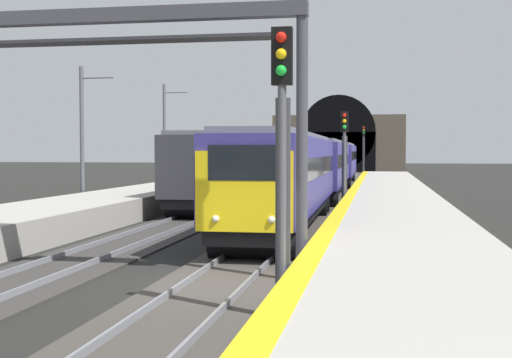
# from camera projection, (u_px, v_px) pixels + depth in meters

# --- Properties ---
(ground_plane) EXTENTS (320.00, 320.00, 0.00)m
(ground_plane) POSITION_uv_depth(u_px,v_px,m) (219.00, 286.00, 16.08)
(ground_plane) COLOR black
(platform_right) EXTENTS (112.00, 4.46, 1.04)m
(platform_right) POSITION_uv_depth(u_px,v_px,m) (406.00, 270.00, 15.30)
(platform_right) COLOR #ADA89E
(platform_right) RESTS_ON ground_plane
(platform_right_edge_strip) EXTENTS (112.00, 0.50, 0.01)m
(platform_right_edge_strip) POSITION_uv_depth(u_px,v_px,m) (318.00, 244.00, 15.63)
(platform_right_edge_strip) COLOR yellow
(platform_right_edge_strip) RESTS_ON platform_right
(track_main_line) EXTENTS (160.00, 3.07, 0.21)m
(track_main_line) POSITION_uv_depth(u_px,v_px,m) (219.00, 285.00, 16.08)
(track_main_line) COLOR #423D38
(track_main_line) RESTS_ON ground_plane
(track_adjacent_line) EXTENTS (160.00, 3.14, 0.21)m
(track_adjacent_line) POSITION_uv_depth(u_px,v_px,m) (32.00, 278.00, 16.92)
(track_adjacent_line) COLOR #383533
(track_adjacent_line) RESTS_ON ground_plane
(train_main_approaching) EXTENTS (55.84, 3.01, 3.86)m
(train_main_approaching) POSITION_uv_depth(u_px,v_px,m) (323.00, 166.00, 45.80)
(train_main_approaching) COLOR navy
(train_main_approaching) RESTS_ON ground_plane
(train_adjacent_platform) EXTENTS (37.94, 2.97, 4.99)m
(train_adjacent_platform) POSITION_uv_depth(u_px,v_px,m) (259.00, 162.00, 48.87)
(train_adjacent_platform) COLOR #333338
(train_adjacent_platform) RESTS_ON ground_plane
(railway_signal_near) EXTENTS (0.39, 0.38, 5.44)m
(railway_signal_near) POSITION_uv_depth(u_px,v_px,m) (282.00, 146.00, 12.60)
(railway_signal_near) COLOR #4C4C54
(railway_signal_near) RESTS_ON ground_plane
(railway_signal_mid) EXTENTS (0.39, 0.38, 5.20)m
(railway_signal_mid) POSITION_uv_depth(u_px,v_px,m) (344.00, 151.00, 35.25)
(railway_signal_mid) COLOR #4C4C54
(railway_signal_mid) RESTS_ON ground_plane
(railway_signal_far) EXTENTS (0.39, 0.38, 6.02)m
(railway_signal_far) POSITION_uv_depth(u_px,v_px,m) (364.00, 147.00, 78.50)
(railway_signal_far) COLOR #38383D
(railway_signal_far) RESTS_ON ground_plane
(overhead_signal_gantry) EXTENTS (0.70, 8.77, 6.71)m
(overhead_signal_gantry) POSITION_uv_depth(u_px,v_px,m) (132.00, 73.00, 16.97)
(overhead_signal_gantry) COLOR #3F3F47
(overhead_signal_gantry) RESTS_ON ground_plane
(tunnel_portal) EXTENTS (2.82, 19.81, 11.51)m
(tunnel_portal) POSITION_uv_depth(u_px,v_px,m) (338.00, 143.00, 103.38)
(tunnel_portal) COLOR #51473D
(tunnel_portal) RESTS_ON ground_plane
(catenary_mast_near) EXTENTS (0.22, 1.87, 7.58)m
(catenary_mast_near) POSITION_uv_depth(u_px,v_px,m) (82.00, 137.00, 35.92)
(catenary_mast_near) COLOR #595B60
(catenary_mast_near) RESTS_ON ground_plane
(catenary_mast_far) EXTENTS (0.22, 1.85, 7.98)m
(catenary_mast_far) POSITION_uv_depth(u_px,v_px,m) (165.00, 138.00, 49.71)
(catenary_mast_far) COLOR #595B60
(catenary_mast_far) RESTS_ON ground_plane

